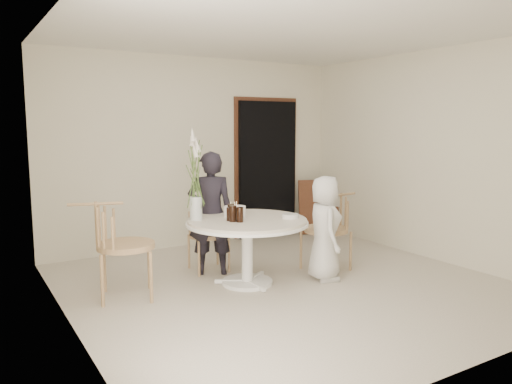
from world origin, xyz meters
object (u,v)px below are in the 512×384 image
girl (211,213)px  boy (325,228)px  chair_left (111,236)px  flower_vase (196,179)px  table (247,229)px  birthday_cake (235,211)px  chair_far (205,226)px  chair_right (334,220)px

girl → boy: 1.32m
chair_left → flower_vase: size_ratio=1.00×
table → birthday_cake: 0.26m
girl → flower_vase: bearing=68.6°
girl → boy: bearing=164.3°
chair_far → chair_left: chair_left is taller
boy → girl: bearing=72.5°
chair_left → girl: bearing=-61.6°
chair_right → chair_far: bearing=-127.2°
birthday_cake → boy: bearing=-28.9°
chair_left → birthday_cake: 1.35m
girl → birthday_cake: girl is taller
chair_far → flower_vase: size_ratio=0.82×
birthday_cake → girl: bearing=107.5°
table → birthday_cake: bearing=106.3°
table → chair_right: size_ratio=1.45×
table → chair_right: (1.22, -0.01, -0.02)m
table → chair_right: chair_right is taller
girl → birthday_cake: bearing=132.4°
chair_right → boy: (-0.38, -0.30, -0.00)m
girl → boy: size_ratio=1.22×
chair_far → birthday_cake: size_ratio=3.33×
chair_right → birthday_cake: size_ratio=3.74×
boy → birthday_cake: 1.03m
table → boy: (0.83, -0.31, -0.03)m
table → boy: boy is taller
table → birthday_cake: (-0.05, 0.18, 0.17)m
chair_right → girl: (-1.39, 0.56, 0.13)m
chair_far → girl: bearing=-94.4°
table → flower_vase: bearing=154.5°
chair_right → flower_vase: (-1.71, 0.24, 0.58)m
chair_left → birthday_cake: (1.34, -0.12, 0.14)m
chair_far → table: bearing=-75.4°
girl → flower_vase: 0.64m
girl → birthday_cake: (0.12, -0.37, 0.07)m
chair_left → boy: bearing=-88.3°
flower_vase → chair_far: bearing=56.6°
table → chair_far: size_ratio=1.63×
table → girl: size_ratio=0.92×
table → chair_left: size_ratio=1.33×
chair_right → flower_vase: bearing=-104.2°
girl → boy: girl is taller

